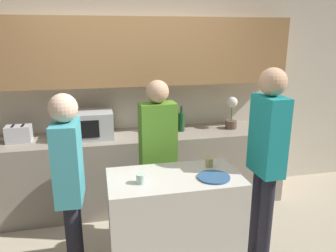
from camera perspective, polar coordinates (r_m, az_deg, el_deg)
name	(u,v)px	position (r m, az deg, el deg)	size (l,w,h in m)	color
back_wall	(129,76)	(3.94, -6.79, 8.63)	(6.40, 0.40, 2.70)	beige
back_counter	(134,170)	(3.97, -5.87, -7.70)	(3.60, 0.62, 0.89)	gray
kitchen_island	(174,226)	(2.89, 1.11, -17.01)	(1.07, 0.58, 0.92)	beige
microwave	(89,125)	(3.76, -13.54, 0.24)	(0.52, 0.39, 0.30)	#B7BABC
toaster	(19,134)	(3.87, -24.57, -1.26)	(0.26, 0.16, 0.18)	silver
potted_plant	(232,113)	(4.07, 11.02, 2.28)	(0.14, 0.14, 0.39)	brown
bottle_0	(154,125)	(3.89, -2.42, 0.21)	(0.08, 0.08, 0.22)	maroon
bottle_1	(166,127)	(3.79, -0.37, -0.17)	(0.08, 0.08, 0.23)	maroon
bottle_2	(173,125)	(3.85, 0.94, 0.25)	(0.08, 0.08, 0.26)	#194723
bottle_3	(181,122)	(3.91, 2.33, 0.77)	(0.08, 0.08, 0.30)	#194723
plate_on_island	(214,177)	(2.65, 7.97, -8.80)	(0.26, 0.26, 0.01)	#2D5684
cup_0	(209,162)	(2.85, 7.15, -6.31)	(0.07, 0.07, 0.08)	tan
cup_1	(141,179)	(2.54, -4.74, -9.12)	(0.07, 0.07, 0.08)	silver
person_left	(69,179)	(2.64, -16.80, -8.75)	(0.21, 0.35, 1.61)	black
person_center	(158,149)	(3.14, -1.77, -3.99)	(0.35, 0.21, 1.62)	black
person_right	(267,150)	(2.92, 16.84, -4.10)	(0.23, 0.35, 1.76)	black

